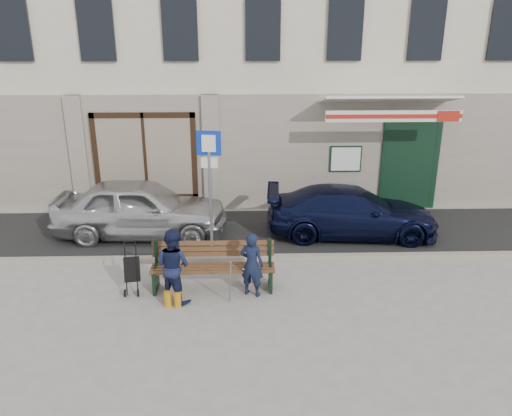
{
  "coord_description": "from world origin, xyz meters",
  "views": [
    {
      "loc": [
        -0.56,
        -8.48,
        4.8
      ],
      "look_at": [
        -0.27,
        1.6,
        1.2
      ],
      "focal_mm": 35.0,
      "sensor_mm": 36.0,
      "label": 1
    }
  ],
  "objects_px": {
    "car_navy": "(352,212)",
    "bench": "(211,267)",
    "woman": "(173,265)",
    "man": "(252,264)",
    "parking_sign": "(210,173)",
    "stroller": "(132,270)",
    "car_silver": "(141,208)"
  },
  "relations": [
    {
      "from": "car_silver",
      "to": "stroller",
      "type": "distance_m",
      "value": 2.88
    },
    {
      "from": "parking_sign",
      "to": "man",
      "type": "relative_size",
      "value": 2.22
    },
    {
      "from": "car_silver",
      "to": "parking_sign",
      "type": "height_order",
      "value": "parking_sign"
    },
    {
      "from": "car_navy",
      "to": "car_silver",
      "type": "bearing_deg",
      "value": 92.79
    },
    {
      "from": "parking_sign",
      "to": "bench",
      "type": "height_order",
      "value": "parking_sign"
    },
    {
      "from": "car_navy",
      "to": "parking_sign",
      "type": "xyz_separation_m",
      "value": [
        -3.37,
        -1.11,
        1.31
      ]
    },
    {
      "from": "car_navy",
      "to": "stroller",
      "type": "bearing_deg",
      "value": 123.64
    },
    {
      "from": "parking_sign",
      "to": "man",
      "type": "height_order",
      "value": "parking_sign"
    },
    {
      "from": "car_silver",
      "to": "car_navy",
      "type": "distance_m",
      "value": 5.16
    },
    {
      "from": "car_navy",
      "to": "bench",
      "type": "relative_size",
      "value": 1.73
    },
    {
      "from": "car_silver",
      "to": "bench",
      "type": "height_order",
      "value": "car_silver"
    },
    {
      "from": "parking_sign",
      "to": "stroller",
      "type": "distance_m",
      "value": 2.62
    },
    {
      "from": "car_silver",
      "to": "car_navy",
      "type": "bearing_deg",
      "value": -89.1
    },
    {
      "from": "parking_sign",
      "to": "woman",
      "type": "relative_size",
      "value": 1.99
    },
    {
      "from": "woman",
      "to": "stroller",
      "type": "relative_size",
      "value": 1.41
    },
    {
      "from": "woman",
      "to": "car_navy",
      "type": "bearing_deg",
      "value": -109.04
    },
    {
      "from": "bench",
      "to": "man",
      "type": "distance_m",
      "value": 0.86
    },
    {
      "from": "bench",
      "to": "man",
      "type": "xyz_separation_m",
      "value": [
        0.8,
        -0.26,
        0.18
      ]
    },
    {
      "from": "car_navy",
      "to": "woman",
      "type": "bearing_deg",
      "value": 131.86
    },
    {
      "from": "car_navy",
      "to": "man",
      "type": "relative_size",
      "value": 3.26
    },
    {
      "from": "bench",
      "to": "woman",
      "type": "bearing_deg",
      "value": -147.51
    },
    {
      "from": "car_navy",
      "to": "parking_sign",
      "type": "distance_m",
      "value": 3.79
    },
    {
      "from": "car_navy",
      "to": "stroller",
      "type": "relative_size",
      "value": 4.09
    },
    {
      "from": "parking_sign",
      "to": "stroller",
      "type": "bearing_deg",
      "value": -123.1
    },
    {
      "from": "man",
      "to": "stroller",
      "type": "relative_size",
      "value": 1.25
    },
    {
      "from": "car_navy",
      "to": "parking_sign",
      "type": "relative_size",
      "value": 1.46
    },
    {
      "from": "parking_sign",
      "to": "man",
      "type": "xyz_separation_m",
      "value": [
        0.86,
        -1.81,
        -1.28
      ]
    },
    {
      "from": "car_navy",
      "to": "man",
      "type": "bearing_deg",
      "value": 143.31
    },
    {
      "from": "car_silver",
      "to": "stroller",
      "type": "relative_size",
      "value": 4.11
    },
    {
      "from": "car_navy",
      "to": "man",
      "type": "height_order",
      "value": "man"
    },
    {
      "from": "car_navy",
      "to": "bench",
      "type": "xyz_separation_m",
      "value": [
        -3.31,
        -2.66,
        -0.14
      ]
    },
    {
      "from": "car_navy",
      "to": "woman",
      "type": "height_order",
      "value": "woman"
    }
  ]
}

